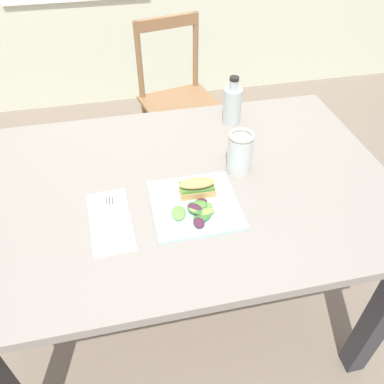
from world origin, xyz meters
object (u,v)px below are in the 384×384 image
Objects in this scene: sandwich_half_front at (197,187)px; mason_jar_iced_tea at (240,154)px; fork_on_napkin at (110,215)px; dining_table at (182,209)px; plate_lunch at (195,205)px; bottle_cold_brew at (232,107)px; chair_wooden_far at (179,101)px.

sandwich_half_front is 0.78× the size of mason_jar_iced_tea.
fork_on_napkin is 0.45m from mason_jar_iced_tea.
dining_table is 0.18m from sandwich_half_front.
sandwich_half_front is at bearing -148.28° from mason_jar_iced_tea.
sandwich_half_front reaches higher than fork_on_napkin.
sandwich_half_front reaches higher than plate_lunch.
sandwich_half_front is 0.60× the size of bottle_cold_brew.
chair_wooden_far is 4.76× the size of bottle_cold_brew.
dining_table is 1.07m from chair_wooden_far.
fork_on_napkin is at bearing -155.10° from dining_table.
bottle_cold_brew is (0.25, 0.31, 0.18)m from dining_table.
fork_on_napkin is 0.64m from bottle_cold_brew.
sandwich_half_front is 0.27m from fork_on_napkin.
bottle_cold_brew is at bearing 78.08° from mason_jar_iced_tea.
mason_jar_iced_tea reaches higher than plate_lunch.
mason_jar_iced_tea is at bearing 7.18° from dining_table.
dining_table is at bearing -172.82° from mason_jar_iced_tea.
plate_lunch is 1.38× the size of bottle_cold_brew.
dining_table is 12.30× the size of sandwich_half_front.
plate_lunch is (-0.16, -1.15, 0.30)m from chair_wooden_far.
plate_lunch is 1.36× the size of fork_on_napkin.
plate_lunch is 2.31× the size of sandwich_half_front.
dining_table is at bearing 24.90° from fork_on_napkin.
sandwich_half_front is (-0.15, -1.11, 0.33)m from chair_wooden_far.
bottle_cold_brew is at bearing 60.95° from plate_lunch.
dining_table is 9.59× the size of mason_jar_iced_tea.
bottle_cold_brew reaches higher than fork_on_napkin.
fork_on_napkin is 1.33× the size of mason_jar_iced_tea.
bottle_cold_brew is at bearing -84.08° from chair_wooden_far.
dining_table is 7.34× the size of bottle_cold_brew.
chair_wooden_far reaches higher than dining_table.
mason_jar_iced_tea is (0.42, 0.13, 0.06)m from fork_on_napkin.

